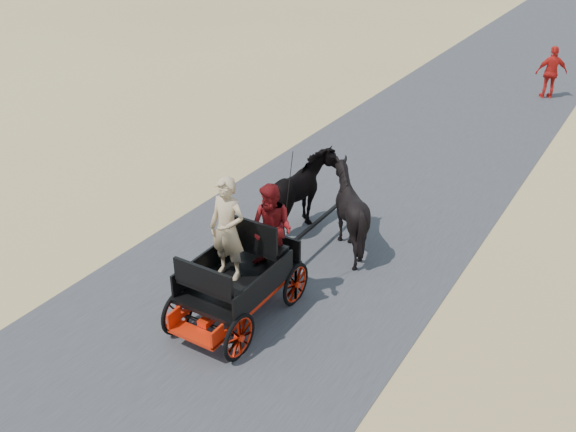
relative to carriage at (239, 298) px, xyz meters
The scene contains 8 objects.
ground 2.20m from the carriage, 93.70° to the right, with size 140.00×140.00×0.00m, color tan.
road 2.20m from the carriage, 93.70° to the right, with size 6.00×140.00×0.01m, color #38383A.
carriage is the anchor object (origin of this frame).
horse_left 3.09m from the carriage, 100.39° to the left, with size 0.91×2.01×1.70m, color black.
horse_right 3.09m from the carriage, 79.61° to the left, with size 1.37×1.54×1.70m, color black.
driver_man 1.28m from the carriage, 165.96° to the left, with size 0.66×0.43×1.80m, color tan.
passenger_woman 1.33m from the carriage, 63.43° to the left, with size 0.77×0.60×1.58m, color #660C0F.
pedestrian 15.23m from the carriage, 82.98° to the left, with size 1.01×0.42×1.73m, color red.
Camera 1 is at (5.52, -4.97, 6.78)m, focal length 40.00 mm.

